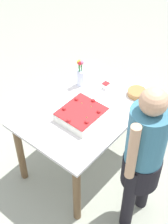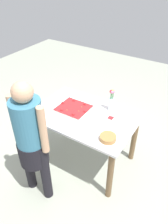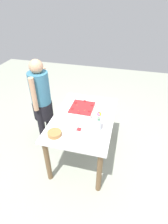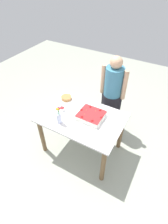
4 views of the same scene
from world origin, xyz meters
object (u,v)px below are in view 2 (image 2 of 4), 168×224
sheet_cake (74,110)px  cake_knife (65,96)px  serving_plate_with_slice (110,121)px  fruit_bowl (108,138)px  flower_vase (111,102)px  person_standing (31,138)px

sheet_cake → cake_knife: (-0.32, 0.26, -0.04)m
serving_plate_with_slice → fruit_bowl: size_ratio=1.05×
serving_plate_with_slice → flower_vase: size_ratio=0.65×
cake_knife → person_standing: (0.26, -0.94, 0.08)m
fruit_bowl → flower_vase: bearing=113.4°
flower_vase → serving_plate_with_slice: bearing=-64.5°
cake_knife → fruit_bowl: fruit_bowl is taller
sheet_cake → person_standing: person_standing is taller
serving_plate_with_slice → fruit_bowl: (0.11, -0.29, 0.01)m
sheet_cake → flower_vase: flower_vase is taller
sheet_cake → cake_knife: size_ratio=1.56×
serving_plate_with_slice → person_standing: 0.92m
serving_plate_with_slice → flower_vase: flower_vase is taller
sheet_cake → fruit_bowl: 0.61m
cake_knife → flower_vase: 0.69m
cake_knife → person_standing: bearing=-83.9°
cake_knife → fruit_bowl: (0.90, -0.46, 0.02)m
person_standing → sheet_cake: bearing=-4.8°
sheet_cake → flower_vase: (0.35, 0.31, 0.08)m
sheet_cake → serving_plate_with_slice: 0.47m
cake_knife → person_standing: size_ratio=0.16×
sheet_cake → person_standing: (-0.06, -0.68, 0.04)m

